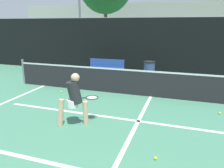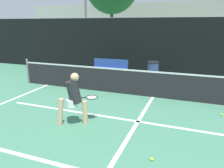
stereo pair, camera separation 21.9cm
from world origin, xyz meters
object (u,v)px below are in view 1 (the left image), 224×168
(trash_bin, at_px, (149,70))
(parked_car, at_px, (185,56))
(player_practicing, at_px, (74,98))
(courtside_bench, at_px, (106,67))

(trash_bin, distance_m, parked_car, 4.41)
(player_practicing, height_order, parked_car, parked_car)
(player_practicing, bearing_deg, trash_bin, 52.04)
(courtside_bench, bearing_deg, trash_bin, 2.42)
(player_practicing, xyz_separation_m, parked_car, (2.58, 9.53, -0.16))
(courtside_bench, height_order, parked_car, parked_car)
(player_practicing, distance_m, trash_bin, 5.51)
(courtside_bench, xyz_separation_m, trash_bin, (2.07, 0.17, -0.05))
(trash_bin, bearing_deg, player_practicing, -100.60)
(player_practicing, xyz_separation_m, trash_bin, (1.01, 5.41, -0.31))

